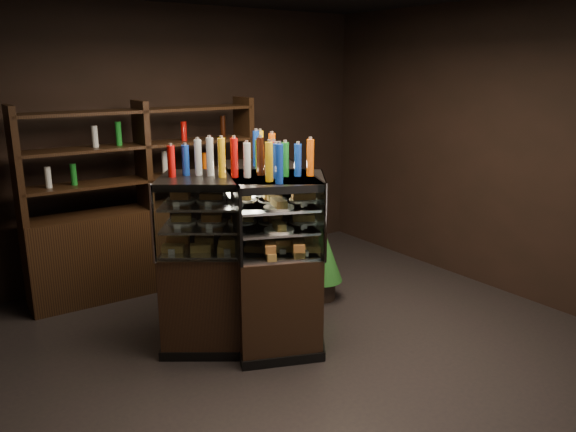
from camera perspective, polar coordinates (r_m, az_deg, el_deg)
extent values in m
plane|color=black|center=(4.97, 1.61, -13.05)|extent=(5.00, 5.00, 0.00)
cube|color=black|center=(6.61, -11.41, 7.44)|extent=(5.00, 0.02, 3.00)
cube|color=black|center=(6.27, 20.53, 6.39)|extent=(0.02, 5.00, 3.00)
cube|color=black|center=(5.07, -2.10, -7.05)|extent=(1.11, 1.47, 0.86)
cube|color=black|center=(5.23, -2.06, -11.04)|extent=(1.14, 1.52, 0.08)
cube|color=black|center=(4.78, -2.21, 4.25)|extent=(1.11, 1.47, 0.06)
cube|color=silver|center=(4.92, -2.15, -2.28)|extent=(1.04, 1.40, 0.02)
cube|color=silver|center=(4.87, -2.17, 0.01)|extent=(1.04, 1.40, 0.02)
cube|color=silver|center=(4.82, -2.19, 2.11)|extent=(1.04, 1.40, 0.02)
cube|color=white|center=(4.92, 1.71, 1.27)|extent=(0.50, 1.23, 0.61)
cylinder|color=silver|center=(5.54, -0.12, 2.84)|extent=(0.03, 0.03, 0.63)
cylinder|color=silver|center=(4.30, 3.83, -0.76)|extent=(0.03, 0.03, 0.63)
cube|color=black|center=(4.86, -4.48, -8.11)|extent=(1.46, 1.29, 0.86)
cube|color=black|center=(5.02, -4.39, -12.22)|extent=(1.51, 1.33, 0.08)
cube|color=black|center=(4.56, -4.74, 3.68)|extent=(1.46, 1.29, 0.06)
cube|color=silver|center=(4.70, -4.59, -3.14)|extent=(1.39, 1.22, 0.02)
cube|color=silver|center=(4.64, -4.64, -0.76)|extent=(1.39, 1.22, 0.02)
cube|color=silver|center=(4.60, -4.69, 1.43)|extent=(1.39, 1.22, 0.02)
cube|color=white|center=(4.29, -4.99, -0.81)|extent=(1.09, 0.76, 0.61)
cylinder|color=silver|center=(4.30, 3.83, -0.76)|extent=(0.03, 0.03, 0.63)
cylinder|color=silver|center=(4.41, -13.58, -0.77)|extent=(0.03, 0.03, 0.63)
cube|color=#D2864B|center=(4.40, -0.35, -3.86)|extent=(0.15, 0.20, 0.06)
cube|color=#D2864B|center=(4.61, -0.96, -2.99)|extent=(0.15, 0.20, 0.06)
cube|color=#D2864B|center=(4.81, -1.51, -2.20)|extent=(0.15, 0.20, 0.06)
cube|color=#D2864B|center=(5.02, -2.02, -1.47)|extent=(0.15, 0.20, 0.06)
cube|color=#D2864B|center=(5.23, -2.49, -0.80)|extent=(0.15, 0.20, 0.06)
cube|color=#D2864B|center=(5.44, -2.93, -0.18)|extent=(0.15, 0.20, 0.06)
cylinder|color=white|center=(4.39, -0.92, -1.42)|extent=(0.24, 0.24, 0.02)
cube|color=#D2864B|center=(4.38, -0.93, -0.98)|extent=(0.14, 0.19, 0.05)
cylinder|color=white|center=(4.62, -1.58, -0.56)|extent=(0.24, 0.24, 0.02)
cube|color=#D2864B|center=(4.61, -1.58, -0.15)|extent=(0.14, 0.19, 0.05)
cylinder|color=white|center=(4.86, -2.17, 0.21)|extent=(0.24, 0.24, 0.02)
cube|color=#D2864B|center=(4.85, -2.18, 0.60)|extent=(0.14, 0.19, 0.05)
cylinder|color=white|center=(5.10, -2.71, 0.91)|extent=(0.24, 0.24, 0.02)
cube|color=#D2864B|center=(5.09, -2.71, 1.28)|extent=(0.14, 0.19, 0.05)
cylinder|color=white|center=(5.34, -3.20, 1.54)|extent=(0.24, 0.24, 0.02)
cube|color=#D2864B|center=(5.33, -3.20, 1.90)|extent=(0.14, 0.19, 0.05)
cylinder|color=white|center=(4.34, -0.93, 0.90)|extent=(0.24, 0.24, 0.02)
cube|color=#D2864B|center=(4.33, -0.94, 1.35)|extent=(0.14, 0.19, 0.05)
cylinder|color=white|center=(4.58, -1.60, 1.64)|extent=(0.24, 0.24, 0.02)
cube|color=#D2864B|center=(4.57, -1.60, 2.07)|extent=(0.14, 0.19, 0.05)
cylinder|color=white|center=(4.82, -2.19, 2.31)|extent=(0.24, 0.24, 0.02)
cube|color=#D2864B|center=(4.81, -2.20, 2.71)|extent=(0.14, 0.19, 0.05)
cylinder|color=white|center=(5.06, -2.74, 2.92)|extent=(0.24, 0.24, 0.02)
cube|color=#D2864B|center=(5.05, -2.74, 3.30)|extent=(0.14, 0.19, 0.05)
cylinder|color=white|center=(5.30, -3.23, 3.47)|extent=(0.24, 0.24, 0.02)
cube|color=#D2864B|center=(5.29, -3.23, 3.83)|extent=(0.14, 0.19, 0.05)
cube|color=#D2864B|center=(4.73, -11.35, -2.79)|extent=(0.20, 0.18, 0.06)
cube|color=#D2864B|center=(4.70, -8.68, -2.81)|extent=(0.20, 0.18, 0.06)
cube|color=#D2864B|center=(4.67, -5.99, -2.82)|extent=(0.20, 0.18, 0.06)
cube|color=#D2864B|center=(4.65, -3.26, -2.83)|extent=(0.20, 0.18, 0.06)
cube|color=#D2864B|center=(4.65, -0.52, -2.83)|extent=(0.20, 0.18, 0.06)
cube|color=#D2864B|center=(4.65, 2.21, -2.82)|extent=(0.20, 0.18, 0.06)
cylinder|color=white|center=(4.70, -10.75, -0.55)|extent=(0.24, 0.24, 0.02)
cube|color=#D2864B|center=(4.69, -10.77, -0.15)|extent=(0.19, 0.17, 0.05)
cylinder|color=white|center=(4.66, -7.72, -0.55)|extent=(0.24, 0.24, 0.02)
cube|color=#D2864B|center=(4.66, -7.73, -0.14)|extent=(0.19, 0.17, 0.05)
cylinder|color=white|center=(4.64, -4.64, -0.55)|extent=(0.24, 0.24, 0.02)
cube|color=#D2864B|center=(4.63, -4.65, -0.14)|extent=(0.19, 0.17, 0.05)
cylinder|color=white|center=(4.63, -1.54, -0.55)|extent=(0.24, 0.24, 0.02)
cube|color=#D2864B|center=(4.62, -1.55, -0.14)|extent=(0.19, 0.17, 0.05)
cylinder|color=white|center=(4.63, 1.57, -0.54)|extent=(0.24, 0.24, 0.02)
cube|color=#D2864B|center=(4.62, 1.57, -0.13)|extent=(0.19, 0.17, 0.05)
cylinder|color=white|center=(4.66, -10.86, 1.62)|extent=(0.24, 0.24, 0.02)
cube|color=#D2864B|center=(4.65, -10.88, 2.03)|extent=(0.19, 0.17, 0.05)
cylinder|color=white|center=(4.62, -7.80, 1.63)|extent=(0.24, 0.24, 0.02)
cube|color=#D2864B|center=(4.61, -7.81, 2.05)|extent=(0.19, 0.17, 0.05)
cylinder|color=white|center=(4.59, -4.69, 1.65)|extent=(0.24, 0.24, 0.02)
cube|color=#D2864B|center=(4.59, -4.70, 2.07)|extent=(0.19, 0.17, 0.05)
cylinder|color=white|center=(4.58, -1.56, 1.66)|extent=(0.24, 0.24, 0.02)
cube|color=#D2864B|center=(4.57, -1.56, 2.08)|extent=(0.19, 0.17, 0.05)
cylinder|color=white|center=(4.58, 1.58, 1.66)|extent=(0.24, 0.24, 0.02)
cube|color=#D2864B|center=(4.58, 1.58, 2.08)|extent=(0.19, 0.17, 0.05)
cylinder|color=silver|center=(4.22, -0.80, 5.16)|extent=(0.06, 0.06, 0.28)
cylinder|color=silver|center=(4.20, -0.81, 7.18)|extent=(0.03, 0.03, 0.02)
cylinder|color=#B20C0A|center=(4.32, -1.09, 5.39)|extent=(0.06, 0.06, 0.28)
cylinder|color=silver|center=(4.29, -1.10, 7.36)|extent=(0.03, 0.03, 0.02)
cylinder|color=black|center=(4.41, -1.36, 5.60)|extent=(0.06, 0.06, 0.28)
cylinder|color=silver|center=(4.39, -1.38, 7.53)|extent=(0.03, 0.03, 0.02)
cylinder|color=#D8590A|center=(4.51, -1.63, 5.80)|extent=(0.06, 0.06, 0.28)
cylinder|color=silver|center=(4.49, -1.64, 7.69)|extent=(0.03, 0.03, 0.02)
cylinder|color=yellow|center=(4.61, -1.88, 5.99)|extent=(0.06, 0.06, 0.28)
cylinder|color=silver|center=(4.59, -1.89, 7.84)|extent=(0.03, 0.03, 0.02)
cylinder|color=#0F38B2|center=(4.71, -2.12, 6.18)|extent=(0.06, 0.06, 0.28)
cylinder|color=silver|center=(4.69, -2.14, 7.99)|extent=(0.03, 0.03, 0.02)
cylinder|color=#147223|center=(4.80, -2.35, 6.36)|extent=(0.06, 0.06, 0.28)
cylinder|color=silver|center=(4.78, -2.37, 8.13)|extent=(0.03, 0.03, 0.02)
cylinder|color=silver|center=(4.90, -2.57, 6.53)|extent=(0.06, 0.06, 0.28)
cylinder|color=silver|center=(4.88, -2.59, 8.27)|extent=(0.03, 0.03, 0.02)
cylinder|color=#B20C0A|center=(5.00, -2.79, 6.69)|extent=(0.06, 0.06, 0.28)
cylinder|color=silver|center=(4.98, -2.81, 8.40)|extent=(0.03, 0.03, 0.02)
cylinder|color=black|center=(5.10, -2.99, 6.85)|extent=(0.06, 0.06, 0.28)
cylinder|color=silver|center=(5.08, -3.01, 8.52)|extent=(0.03, 0.03, 0.02)
cylinder|color=#D8590A|center=(5.20, -3.19, 7.00)|extent=(0.06, 0.06, 0.28)
cylinder|color=silver|center=(5.18, -3.21, 8.64)|extent=(0.03, 0.03, 0.02)
cylinder|color=yellow|center=(5.30, -3.38, 7.14)|extent=(0.06, 0.06, 0.28)
cylinder|color=silver|center=(5.28, -3.41, 8.76)|extent=(0.03, 0.03, 0.02)
cylinder|color=silver|center=(4.61, -11.71, 5.68)|extent=(0.06, 0.06, 0.28)
cylinder|color=silver|center=(4.58, -11.81, 7.53)|extent=(0.03, 0.03, 0.02)
cylinder|color=#B20C0A|center=(4.59, -10.47, 5.71)|extent=(0.06, 0.06, 0.28)
cylinder|color=silver|center=(4.57, -10.56, 7.56)|extent=(0.03, 0.03, 0.02)
cylinder|color=black|center=(4.57, -9.22, 5.73)|extent=(0.06, 0.06, 0.28)
cylinder|color=silver|center=(4.55, -9.30, 7.59)|extent=(0.03, 0.03, 0.02)
cylinder|color=#D8590A|center=(4.56, -7.96, 5.75)|extent=(0.06, 0.06, 0.28)
cylinder|color=silver|center=(4.53, -8.03, 7.62)|extent=(0.03, 0.03, 0.02)
cylinder|color=yellow|center=(4.54, -6.69, 5.77)|extent=(0.06, 0.06, 0.28)
cylinder|color=silver|center=(4.52, -6.75, 7.64)|extent=(0.03, 0.03, 0.02)
cylinder|color=#0F38B2|center=(4.53, -5.42, 5.78)|extent=(0.06, 0.06, 0.28)
cylinder|color=silver|center=(4.51, -5.47, 7.66)|extent=(0.03, 0.03, 0.02)
cylinder|color=#147223|center=(4.53, -4.14, 5.79)|extent=(0.06, 0.06, 0.28)
cylinder|color=silver|center=(4.50, -4.18, 7.68)|extent=(0.03, 0.03, 0.02)
cylinder|color=silver|center=(4.52, -2.86, 5.80)|extent=(0.06, 0.06, 0.28)
cylinder|color=silver|center=(4.50, -2.88, 7.69)|extent=(0.03, 0.03, 0.02)
cylinder|color=#B20C0A|center=(4.52, -1.57, 5.81)|extent=(0.06, 0.06, 0.28)
cylinder|color=silver|center=(4.49, -1.59, 7.70)|extent=(0.03, 0.03, 0.02)
cylinder|color=black|center=(4.52, -0.29, 5.81)|extent=(0.06, 0.06, 0.28)
cylinder|color=silver|center=(4.49, -0.29, 7.70)|extent=(0.03, 0.03, 0.02)
cylinder|color=#D8590A|center=(4.52, 1.00, 5.81)|extent=(0.06, 0.06, 0.28)
cylinder|color=silver|center=(4.49, 1.01, 7.70)|extent=(0.03, 0.03, 0.02)
cylinder|color=yellow|center=(4.52, 2.29, 5.81)|extent=(0.06, 0.06, 0.28)
cylinder|color=silver|center=(4.50, 2.30, 7.70)|extent=(0.03, 0.03, 0.02)
cylinder|color=black|center=(5.86, 3.48, -7.43)|extent=(0.27, 0.27, 0.20)
cone|color=#18541E|center=(5.72, 3.54, -3.85)|extent=(0.41, 0.41, 0.57)
cone|color=#18541E|center=(5.67, 3.57, -2.05)|extent=(0.32, 0.32, 0.40)
cube|color=black|center=(6.22, -13.95, -3.09)|extent=(2.46, 0.46, 0.90)
cube|color=black|center=(5.72, -25.93, 4.59)|extent=(0.07, 0.38, 1.10)
cube|color=black|center=(6.00, -14.55, 6.03)|extent=(0.07, 0.38, 1.10)
cube|color=black|center=(6.49, -4.49, 7.11)|extent=(0.07, 0.38, 1.10)
cube|color=black|center=(6.04, -14.39, 3.69)|extent=(2.41, 0.42, 0.03)
cube|color=black|center=(5.98, -14.61, 6.98)|extent=(2.41, 0.42, 0.03)
cube|color=black|center=(5.95, -14.83, 10.31)|extent=(2.41, 0.42, 0.03)
cylinder|color=silver|center=(5.78, -23.20, 3.72)|extent=(0.06, 0.06, 0.22)
cylinder|color=#B20C0A|center=(5.83, -20.96, 4.02)|extent=(0.06, 0.06, 0.22)
cylinder|color=black|center=(5.88, -18.75, 4.31)|extent=(0.06, 0.06, 0.22)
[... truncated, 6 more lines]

